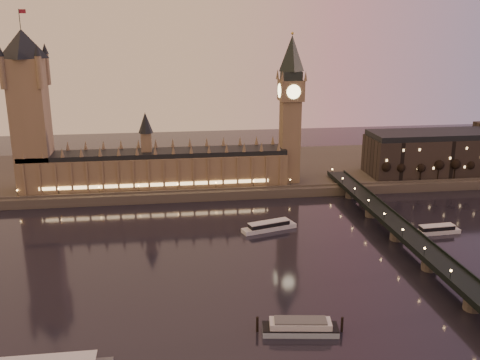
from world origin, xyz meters
name	(u,v)px	position (x,y,z in m)	size (l,w,h in m)	color
ground	(236,264)	(0.00, 0.00, 0.00)	(700.00, 700.00, 0.00)	black
far_embankment	(247,170)	(30.00, 165.00, 3.00)	(560.00, 130.00, 6.00)	#423D35
palace_of_westminster	(156,164)	(-40.12, 120.99, 21.71)	(180.00, 26.62, 52.00)	brown
victoria_tower	(29,103)	(-120.00, 121.00, 65.79)	(31.68, 31.68, 118.00)	brown
big_ben	(291,101)	(53.99, 120.99, 63.95)	(17.68, 17.68, 104.00)	brown
westminster_bridge	(412,244)	(91.61, 0.00, 5.52)	(13.20, 260.00, 15.30)	black
city_block	(466,150)	(194.94, 130.93, 22.24)	(155.00, 45.00, 34.00)	black
bare_tree_0	(386,168)	(121.83, 109.00, 16.11)	(6.65, 6.65, 13.52)	black
bare_tree_1	(404,168)	(135.20, 109.00, 16.11)	(6.65, 6.65, 13.52)	black
bare_tree_2	(421,167)	(148.57, 109.00, 16.11)	(6.65, 6.65, 13.52)	black
bare_tree_3	(439,166)	(161.94, 109.00, 16.11)	(6.65, 6.65, 13.52)	black
bare_tree_4	(456,166)	(175.31, 109.00, 16.11)	(6.65, 6.65, 13.52)	black
bare_tree_5	(473,165)	(188.68, 109.00, 16.11)	(6.65, 6.65, 13.52)	black
cruise_boat_a	(269,226)	(24.85, 43.30, 2.31)	(33.39, 16.17, 5.24)	silver
cruise_boat_b	(437,230)	(118.71, 25.20, 2.17)	(27.03, 8.28, 4.92)	silver
moored_barge	(300,327)	(16.47, -64.52, 2.61)	(33.38, 12.30, 6.18)	#9CB3C7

